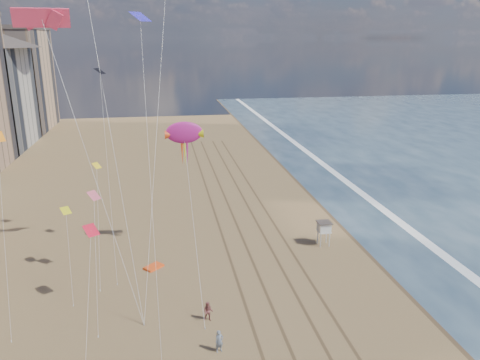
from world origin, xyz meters
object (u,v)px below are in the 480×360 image
at_px(show_kite, 184,133).
at_px(lifeguard_stand, 324,227).
at_px(kite_flyer_a, 219,341).
at_px(kite_flyer_b, 208,311).
at_px(grounded_kite, 154,267).

bearing_deg(show_kite, lifeguard_stand, -4.47).
distance_m(lifeguard_stand, show_kite, 20.01).
height_order(show_kite, kite_flyer_a, show_kite).
bearing_deg(kite_flyer_b, kite_flyer_a, -67.06).
bearing_deg(show_kite, kite_flyer_a, -86.22).
height_order(kite_flyer_a, kite_flyer_b, kite_flyer_a).
bearing_deg(lifeguard_stand, grounded_kite, -172.78).
xyz_separation_m(lifeguard_stand, grounded_kite, (-20.16, -2.55, -2.18)).
relative_size(lifeguard_stand, kite_flyer_a, 1.59).
xyz_separation_m(lifeguard_stand, show_kite, (-16.17, 1.26, 11.72)).
xyz_separation_m(lifeguard_stand, kite_flyer_b, (-15.33, -13.41, -1.39)).
bearing_deg(grounded_kite, lifeguard_stand, -35.07).
height_order(grounded_kite, kite_flyer_b, kite_flyer_b).
bearing_deg(kite_flyer_b, show_kite, 110.80).
height_order(lifeguard_stand, grounded_kite, lifeguard_stand).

